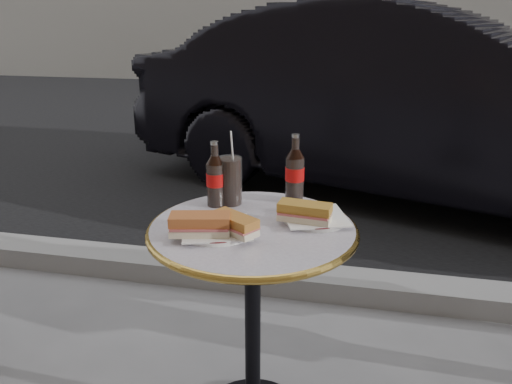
% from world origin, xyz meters
% --- Properties ---
extents(asphalt_road, '(40.00, 8.00, 0.00)m').
position_xyz_m(asphalt_road, '(0.00, 5.00, 0.00)').
color(asphalt_road, black).
rests_on(asphalt_road, ground).
extents(curb, '(40.00, 0.20, 0.12)m').
position_xyz_m(curb, '(0.00, 0.90, 0.05)').
color(curb, gray).
rests_on(curb, ground).
extents(bistro_table, '(0.62, 0.62, 0.73)m').
position_xyz_m(bistro_table, '(0.00, 0.00, 0.37)').
color(bistro_table, '#BAB2C4').
rests_on(bistro_table, ground).
extents(plate_left, '(0.23, 0.23, 0.01)m').
position_xyz_m(plate_left, '(-0.09, -0.07, 0.74)').
color(plate_left, white).
rests_on(plate_left, bistro_table).
extents(plate_right, '(0.22, 0.22, 0.01)m').
position_xyz_m(plate_right, '(0.17, 0.08, 0.74)').
color(plate_right, silver).
rests_on(plate_right, bistro_table).
extents(sandwich_left_a, '(0.18, 0.11, 0.06)m').
position_xyz_m(sandwich_left_a, '(-0.12, -0.12, 0.77)').
color(sandwich_left_a, '#A9582B').
rests_on(sandwich_left_a, plate_left).
extents(sandwich_left_b, '(0.16, 0.13, 0.05)m').
position_xyz_m(sandwich_left_b, '(-0.03, -0.09, 0.77)').
color(sandwich_left_b, '#AC6A2B').
rests_on(sandwich_left_b, plate_left).
extents(sandwich_right, '(0.16, 0.09, 0.05)m').
position_xyz_m(sandwich_right, '(0.15, 0.04, 0.77)').
color(sandwich_right, '#A8772A').
rests_on(sandwich_right, plate_right).
extents(cola_bottle_left, '(0.08, 0.08, 0.21)m').
position_xyz_m(cola_bottle_left, '(-0.15, 0.14, 0.84)').
color(cola_bottle_left, black).
rests_on(cola_bottle_left, bistro_table).
extents(cola_bottle_right, '(0.08, 0.08, 0.23)m').
position_xyz_m(cola_bottle_right, '(0.09, 0.23, 0.85)').
color(cola_bottle_right, black).
rests_on(cola_bottle_right, bistro_table).
extents(cola_glass, '(0.10, 0.10, 0.16)m').
position_xyz_m(cola_glass, '(-0.11, 0.17, 0.81)').
color(cola_glass, black).
rests_on(cola_glass, bistro_table).
extents(parked_car, '(2.78, 4.55, 1.41)m').
position_xyz_m(parked_car, '(0.68, 2.56, 0.71)').
color(parked_car, black).
rests_on(parked_car, ground).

